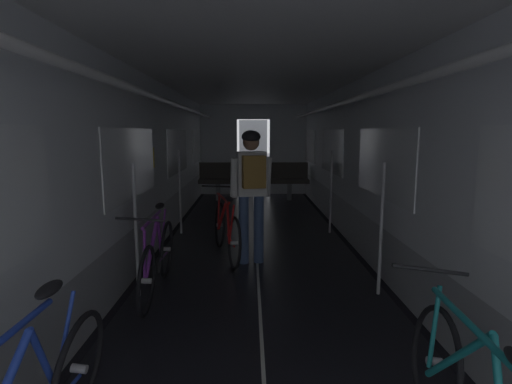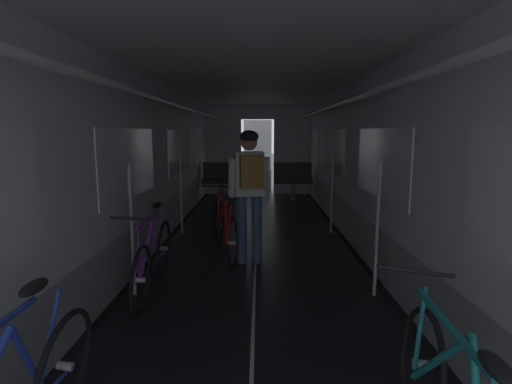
{
  "view_description": "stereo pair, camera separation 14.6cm",
  "coord_description": "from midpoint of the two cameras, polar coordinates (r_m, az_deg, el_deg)",
  "views": [
    {
      "loc": [
        -0.09,
        -1.89,
        1.71
      ],
      "look_at": [
        0.0,
        4.24,
        0.78
      ],
      "focal_mm": 27.8,
      "sensor_mm": 36.0,
      "label": 1
    },
    {
      "loc": [
        0.05,
        -1.89,
        1.71
      ],
      "look_at": [
        0.0,
        4.24,
        0.78
      ],
      "focal_mm": 27.8,
      "sensor_mm": 36.0,
      "label": 2
    }
  ],
  "objects": [
    {
      "name": "bicycle_red_in_aisle",
      "position": [
        5.45,
        -3.75,
        -5.44
      ],
      "size": [
        0.63,
        1.66,
        0.95
      ],
      "color": "black",
      "rests_on": "ground"
    },
    {
      "name": "bench_seat_far_left",
      "position": [
        10.07,
        -4.54,
        2.1
      ],
      "size": [
        0.98,
        0.51,
        0.95
      ],
      "color": "gray",
      "rests_on": "ground"
    },
    {
      "name": "bicycle_purple",
      "position": [
        4.4,
        -13.62,
        -9.16
      ],
      "size": [
        0.44,
        1.69,
        0.95
      ],
      "color": "black",
      "rests_on": "ground"
    },
    {
      "name": "train_car_shell",
      "position": [
        5.49,
        0.71,
        8.53
      ],
      "size": [
        3.14,
        12.34,
        2.57
      ],
      "color": "black",
      "rests_on": "ground"
    },
    {
      "name": "bench_seat_far_right",
      "position": [
        10.07,
        5.73,
        2.09
      ],
      "size": [
        0.98,
        0.51,
        0.95
      ],
      "color": "gray",
      "rests_on": "ground"
    },
    {
      "name": "person_cyclist_aisle",
      "position": [
        5.06,
        -0.12,
        1.4
      ],
      "size": [
        0.56,
        0.44,
        1.73
      ],
      "color": "#384C75",
      "rests_on": "ground"
    }
  ]
}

